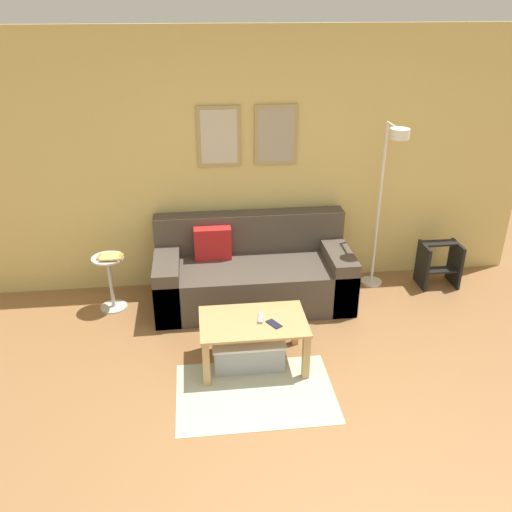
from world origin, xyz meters
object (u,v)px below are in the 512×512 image
couch (252,273)px  storage_bin (248,348)px  step_stool (439,263)px  floor_lamp (388,184)px  side_table (110,278)px  cell_phone (274,324)px  coffee_table (253,329)px  book_stack (110,257)px  remote_control (261,318)px

couch → storage_bin: 1.04m
step_stool → floor_lamp: bearing=-174.9°
side_table → storage_bin: bearing=-39.5°
couch → side_table: couch is taller
couch → cell_phone: couch is taller
storage_bin → side_table: (-1.22, 1.01, 0.20)m
coffee_table → side_table: side_table is taller
coffee_table → cell_phone: cell_phone is taller
book_stack → step_stool: bearing=1.7°
storage_bin → side_table: side_table is taller
storage_bin → book_stack: (-1.19, 0.99, 0.44)m
couch → remote_control: size_ratio=12.65×
couch → floor_lamp: (1.30, 0.02, 0.87)m
coffee_table → book_stack: (-1.23, 1.03, 0.23)m
floor_lamp → cell_phone: size_ratio=12.25×
coffee_table → couch: bearing=84.1°
storage_bin → side_table: size_ratio=1.08×
book_stack → step_stool: size_ratio=0.53×
floor_lamp → remote_control: size_ratio=11.43×
floor_lamp → cell_phone: 1.85m
coffee_table → floor_lamp: 1.95m
storage_bin → book_stack: bearing=140.3°
side_table → cell_phone: 1.81m
remote_control → floor_lamp: bearing=49.9°
cell_phone → step_stool: step_stool is taller
storage_bin → couch: bearing=81.5°
couch → cell_phone: (0.05, -1.12, 0.13)m
coffee_table → cell_phone: bearing=-25.3°
floor_lamp → coffee_table: bearing=-142.9°
book_stack → cell_phone: (1.39, -1.10, -0.14)m
side_table → coffee_table: bearing=-39.5°
book_stack → cell_phone: size_ratio=1.77×
storage_bin → cell_phone: cell_phone is taller
storage_bin → cell_phone: bearing=-29.0°
side_table → floor_lamp: bearing=0.5°
floor_lamp → step_stool: size_ratio=3.69×
storage_bin → remote_control: remote_control is taller
couch → remote_control: bearing=-92.4°
couch → storage_bin: bearing=-98.5°
floor_lamp → step_stool: (0.67, 0.06, -0.91)m
remote_control → cell_phone: (0.09, -0.09, -0.01)m
book_stack → side_table: bearing=149.5°
storage_bin → book_stack: size_ratio=2.38×
couch → book_stack: (-1.34, -0.02, 0.27)m
coffee_table → side_table: bearing=140.5°
coffee_table → step_stool: (2.08, 1.13, -0.08)m
remote_control → step_stool: 2.31m
coffee_table → storage_bin: coffee_table is taller
coffee_table → step_stool: step_stool is taller
book_stack → remote_control: bearing=-37.9°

